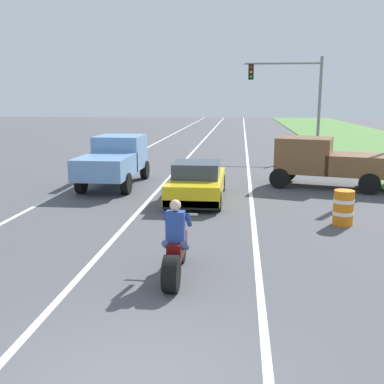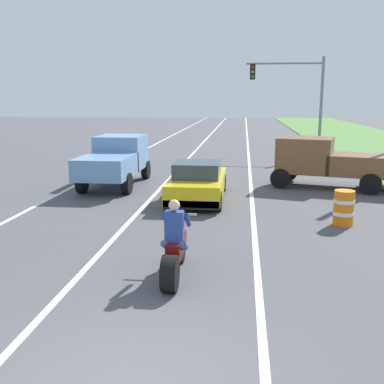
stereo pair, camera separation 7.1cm
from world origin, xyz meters
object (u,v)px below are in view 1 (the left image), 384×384
motorcycle_with_rider (176,250)px  pickup_truck_right_shoulder_brown (328,160)px  pickup_truck_left_lane_light_blue (115,159)px  traffic_light_mast_near (296,90)px  construction_barrel_nearest (343,208)px  sports_car_yellow (197,182)px

motorcycle_with_rider → pickup_truck_right_shoulder_brown: 11.10m
pickup_truck_left_lane_light_blue → traffic_light_mast_near: size_ratio=0.80×
motorcycle_with_rider → pickup_truck_right_shoulder_brown: pickup_truck_right_shoulder_brown is taller
pickup_truck_left_lane_light_blue → construction_barrel_nearest: bearing=-32.3°
sports_car_yellow → pickup_truck_left_lane_light_blue: size_ratio=0.90×
sports_car_yellow → motorcycle_with_rider: bearing=-87.8°
pickup_truck_right_shoulder_brown → traffic_light_mast_near: 10.72m
traffic_light_mast_near → construction_barrel_nearest: traffic_light_mast_near is taller
sports_car_yellow → traffic_light_mast_near: size_ratio=0.72×
motorcycle_with_rider → traffic_light_mast_near: traffic_light_mast_near is taller
sports_car_yellow → traffic_light_mast_near: (4.79, 13.18, 3.37)m
sports_car_yellow → pickup_truck_right_shoulder_brown: (4.98, 2.86, 0.48)m
pickup_truck_left_lane_light_blue → pickup_truck_right_shoulder_brown: 8.60m
motorcycle_with_rider → pickup_truck_right_shoulder_brown: size_ratio=0.43×
motorcycle_with_rider → construction_barrel_nearest: (4.15, 4.39, -0.09)m
construction_barrel_nearest → sports_car_yellow: bearing=147.8°
motorcycle_with_rider → pickup_truck_right_shoulder_brown: bearing=64.9°
pickup_truck_left_lane_light_blue → traffic_light_mast_near: bearing=52.4°
motorcycle_with_rider → pickup_truck_left_lane_light_blue: 10.24m
pickup_truck_left_lane_light_blue → construction_barrel_nearest: 9.52m
traffic_light_mast_near → construction_barrel_nearest: (-0.37, -15.96, -3.50)m
sports_car_yellow → construction_barrel_nearest: size_ratio=4.30×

